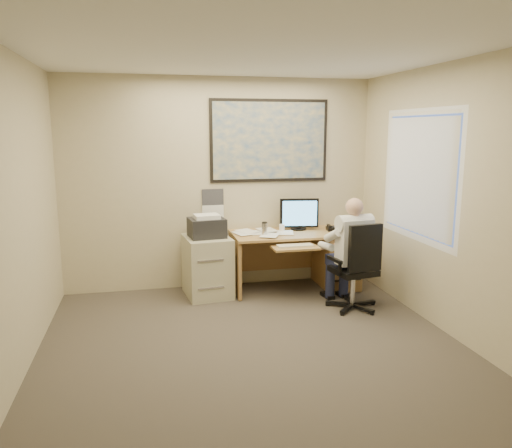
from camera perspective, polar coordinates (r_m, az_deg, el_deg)
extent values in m
cube|color=#3E372F|center=(4.69, 0.32, -15.08)|extent=(4.00, 4.50, 0.00)
cube|color=white|center=(4.27, 0.36, 19.57)|extent=(4.00, 4.50, 0.00)
cube|color=#C2B592|center=(6.47, -4.12, 4.57)|extent=(4.00, 0.00, 2.70)
cube|color=#C2B592|center=(2.20, 13.65, -7.97)|extent=(4.00, 0.00, 2.70)
cube|color=#C2B592|center=(4.31, -26.57, 0.32)|extent=(0.00, 4.50, 2.70)
cube|color=#C2B592|center=(5.11, 22.79, 2.09)|extent=(0.00, 4.50, 2.70)
cube|color=#B1874C|center=(6.40, 4.44, -1.07)|extent=(1.60, 0.75, 0.03)
cube|color=#9E7440|center=(6.68, 9.13, -3.99)|extent=(0.45, 0.70, 0.70)
cube|color=#9E7440|center=(6.31, -2.42, -4.73)|extent=(0.04, 0.70, 0.70)
cube|color=#9E7440|center=(6.79, 3.56, -2.85)|extent=(1.55, 0.03, 0.55)
cylinder|color=black|center=(6.57, 4.88, -0.56)|extent=(0.20, 0.20, 0.02)
cube|color=black|center=(6.51, 4.96, 1.25)|extent=(0.50, 0.11, 0.38)
cube|color=#57AAEC|center=(6.49, 5.02, 1.22)|extent=(0.44, 0.07, 0.32)
cube|color=#B1874C|center=(5.96, 4.48, -2.70)|extent=(0.55, 0.30, 0.02)
cube|color=beige|center=(5.96, 4.49, -2.48)|extent=(0.43, 0.14, 0.02)
cube|color=black|center=(6.57, 8.87, -0.54)|extent=(0.20, 0.19, 0.04)
cylinder|color=silver|center=(6.16, 0.98, -0.62)|extent=(0.07, 0.07, 0.16)
cylinder|color=white|center=(6.45, 2.99, -0.44)|extent=(0.07, 0.07, 0.09)
cube|color=white|center=(6.28, 0.52, -1.02)|extent=(0.60, 0.56, 0.02)
cube|color=#1E4C93|center=(6.55, 1.55, 9.49)|extent=(1.56, 0.03, 1.06)
cube|color=white|center=(6.48, -4.95, 2.16)|extent=(0.28, 0.01, 0.42)
cube|color=#B5B091|center=(6.25, -5.57, -4.82)|extent=(0.60, 0.69, 0.74)
cube|color=black|center=(6.14, -5.65, -0.42)|extent=(0.46, 0.42, 0.23)
cube|color=white|center=(6.09, -5.65, 0.86)|extent=(0.32, 0.27, 0.05)
cylinder|color=silver|center=(5.92, 11.00, -7.21)|extent=(0.06, 0.06, 0.38)
cube|color=black|center=(5.86, 11.07, -5.25)|extent=(0.50, 0.50, 0.07)
cube|color=black|center=(5.57, 11.77, -2.75)|extent=(0.41, 0.12, 0.53)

